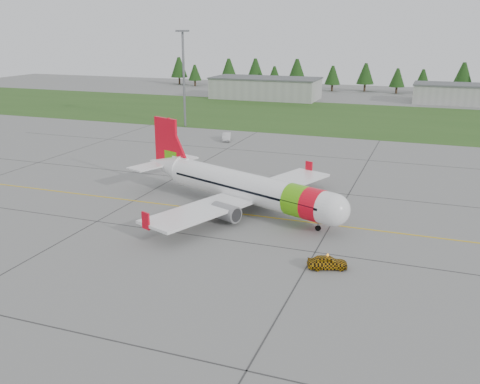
% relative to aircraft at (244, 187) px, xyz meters
% --- Properties ---
extents(ground, '(320.00, 320.00, 0.00)m').
position_rel_aircraft_xyz_m(ground, '(0.88, -9.73, -2.75)').
color(ground, gray).
rests_on(ground, ground).
extents(aircraft, '(30.06, 28.56, 9.53)m').
position_rel_aircraft_xyz_m(aircraft, '(0.00, 0.00, 0.00)').
color(aircraft, white).
rests_on(aircraft, ground).
extents(follow_me_car, '(1.66, 1.79, 3.62)m').
position_rel_aircraft_xyz_m(follow_me_car, '(12.69, -12.94, -0.94)').
color(follow_me_car, '#DE9E0C').
rests_on(follow_me_car, ground).
extents(service_van, '(1.98, 1.93, 4.52)m').
position_rel_aircraft_xyz_m(service_van, '(-16.99, 37.29, -0.49)').
color(service_van, silver).
rests_on(service_van, ground).
extents(grass_strip, '(320.00, 50.00, 0.03)m').
position_rel_aircraft_xyz_m(grass_strip, '(0.88, 72.27, -2.73)').
color(grass_strip, '#30561E').
rests_on(grass_strip, ground).
extents(taxi_guideline, '(120.00, 0.25, 0.02)m').
position_rel_aircraft_xyz_m(taxi_guideline, '(0.88, -1.73, -2.74)').
color(taxi_guideline, gold).
rests_on(taxi_guideline, ground).
extents(hangar_west, '(32.00, 14.00, 6.00)m').
position_rel_aircraft_xyz_m(hangar_west, '(-29.12, 100.27, 0.25)').
color(hangar_west, '#A8A8A3').
rests_on(hangar_west, ground).
extents(hangar_east, '(24.00, 12.00, 5.20)m').
position_rel_aircraft_xyz_m(hangar_east, '(25.88, 108.27, -0.15)').
color(hangar_east, '#A8A8A3').
rests_on(hangar_east, ground).
extents(floodlight_mast, '(0.50, 0.50, 20.00)m').
position_rel_aircraft_xyz_m(floodlight_mast, '(-31.12, 48.27, 7.25)').
color(floodlight_mast, slate).
rests_on(floodlight_mast, ground).
extents(treeline, '(160.00, 8.00, 10.00)m').
position_rel_aircraft_xyz_m(treeline, '(0.88, 128.27, 2.25)').
color(treeline, '#1C3F14').
rests_on(treeline, ground).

